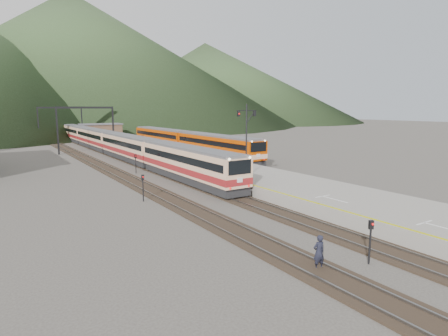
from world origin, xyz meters
TOP-DOWN VIEW (x-y plane):
  - ground at (0.00, 0.00)m, footprint 400.00×400.00m
  - track_main at (0.00, 40.00)m, footprint 2.60×200.00m
  - track_far at (-5.00, 40.00)m, footprint 2.60×200.00m
  - track_second at (11.50, 40.00)m, footprint 2.60×200.00m
  - platform at (5.60, 38.00)m, footprint 8.00×100.00m
  - gantry_near at (-2.85, 55.00)m, footprint 9.55×0.25m
  - gantry_far at (-2.85, 80.00)m, footprint 9.55×0.25m
  - station_shed at (5.60, 78.00)m, footprint 9.40×4.40m
  - hill_b at (30.00, 230.00)m, footprint 220.00×220.00m
  - hill_c at (110.00, 210.00)m, footprint 160.00×160.00m
  - main_train at (0.00, 60.47)m, footprint 2.77×95.08m
  - second_train at (11.50, 45.59)m, footprint 3.00×40.84m
  - signal_mast at (3.56, 16.91)m, footprint 2.20×0.31m
  - short_signal_a at (-2.10, -1.37)m, footprint 0.26×0.23m
  - short_signal_b at (-2.88, 30.42)m, footprint 0.24×0.18m
  - short_signal_c at (-7.04, 16.91)m, footprint 0.24×0.18m
  - worker at (-4.71, -0.44)m, footprint 0.69×0.51m

SIDE VIEW (x-z plane):
  - ground at x=0.00m, z-range 0.00..0.00m
  - track_main at x=0.00m, z-range -0.05..0.18m
  - track_far at x=-5.00m, z-range -0.05..0.18m
  - track_second at x=11.50m, z-range -0.05..0.18m
  - platform at x=5.60m, z-range 0.00..1.00m
  - worker at x=-4.71m, z-range 0.00..1.74m
  - short_signal_a at x=-2.10m, z-range 0.33..2.60m
  - short_signal_b at x=-2.88m, z-range 0.33..2.60m
  - short_signal_c at x=-7.04m, z-range 0.33..2.60m
  - main_train at x=0.00m, z-range 0.23..3.61m
  - second_train at x=11.50m, z-range 0.23..3.89m
  - station_shed at x=5.60m, z-range 1.02..4.12m
  - signal_mast at x=3.56m, z-range 1.77..8.87m
  - gantry_near at x=-2.85m, z-range 1.59..9.59m
  - gantry_far at x=-2.85m, z-range 1.59..9.59m
  - hill_c at x=110.00m, z-range 0.00..50.00m
  - hill_b at x=30.00m, z-range 0.00..75.00m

